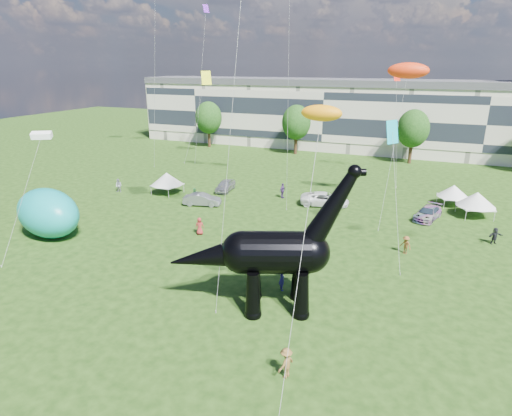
% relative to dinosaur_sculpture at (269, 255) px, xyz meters
% --- Properties ---
extents(ground, '(220.00, 220.00, 0.00)m').
position_rel_dinosaur_sculpture_xyz_m(ground, '(-2.27, -2.30, -3.95)').
color(ground, '#16330C').
rests_on(ground, ground).
extents(terrace_row, '(78.00, 11.00, 12.00)m').
position_rel_dinosaur_sculpture_xyz_m(terrace_row, '(-10.27, 59.70, 2.05)').
color(terrace_row, beige).
rests_on(terrace_row, ground).
extents(tree_far_left, '(5.20, 5.20, 9.44)m').
position_rel_dinosaur_sculpture_xyz_m(tree_far_left, '(-32.27, 50.70, 2.34)').
color(tree_far_left, '#382314').
rests_on(tree_far_left, ground).
extents(tree_mid_left, '(5.20, 5.20, 9.44)m').
position_rel_dinosaur_sculpture_xyz_m(tree_mid_left, '(-14.27, 50.70, 2.34)').
color(tree_mid_left, '#382314').
rests_on(tree_mid_left, ground).
extents(tree_mid_right, '(5.20, 5.20, 9.44)m').
position_rel_dinosaur_sculpture_xyz_m(tree_mid_right, '(5.73, 50.70, 2.34)').
color(tree_mid_right, '#382314').
rests_on(tree_mid_right, ground).
extents(dinosaur_sculpture, '(12.51, 6.54, 10.47)m').
position_rel_dinosaur_sculpture_xyz_m(dinosaur_sculpture, '(0.00, 0.00, 0.00)').
color(dinosaur_sculpture, black).
rests_on(dinosaur_sculpture, ground).
extents(car_silver, '(2.28, 4.55, 1.49)m').
position_rel_dinosaur_sculpture_xyz_m(car_silver, '(-15.39, 24.10, -3.21)').
color(car_silver, '#BCBCC1').
rests_on(car_silver, ground).
extents(car_grey, '(4.65, 2.64, 1.45)m').
position_rel_dinosaur_sculpture_xyz_m(car_grey, '(-15.23, 17.69, -3.23)').
color(car_grey, gray).
rests_on(car_grey, ground).
extents(car_white, '(6.02, 3.55, 1.57)m').
position_rel_dinosaur_sculpture_xyz_m(car_white, '(-1.86, 23.21, -3.17)').
color(car_white, white).
rests_on(car_white, ground).
extents(car_dark, '(3.18, 5.10, 1.38)m').
position_rel_dinosaur_sculpture_xyz_m(car_dark, '(9.53, 22.94, -3.26)').
color(car_dark, '#595960').
rests_on(car_dark, ground).
extents(gazebo_near, '(5.04, 5.04, 2.79)m').
position_rel_dinosaur_sculpture_xyz_m(gazebo_near, '(14.21, 25.84, -2.00)').
color(gazebo_near, silver).
rests_on(gazebo_near, ground).
extents(gazebo_far, '(4.45, 4.45, 2.47)m').
position_rel_dinosaur_sculpture_xyz_m(gazebo_far, '(11.99, 29.16, -2.22)').
color(gazebo_far, silver).
rests_on(gazebo_far, ground).
extents(gazebo_left, '(4.47, 4.47, 2.76)m').
position_rel_dinosaur_sculpture_xyz_m(gazebo_left, '(-21.75, 20.21, -2.01)').
color(gazebo_left, silver).
rests_on(gazebo_left, ground).
extents(inflatable_teal, '(8.44, 6.38, 4.71)m').
position_rel_dinosaur_sculpture_xyz_m(inflatable_teal, '(-24.16, 3.79, -1.60)').
color(inflatable_teal, '#0D9B9D').
rests_on(inflatable_teal, ground).
extents(visitors, '(48.34, 37.16, 1.88)m').
position_rel_dinosaur_sculpture_xyz_m(visitors, '(-2.48, 12.82, -3.09)').
color(visitors, '#388C41').
rests_on(visitors, ground).
extents(kites, '(65.69, 47.85, 29.61)m').
position_rel_dinosaur_sculpture_xyz_m(kites, '(0.56, 19.42, 16.98)').
color(kites, red).
rests_on(kites, ground).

